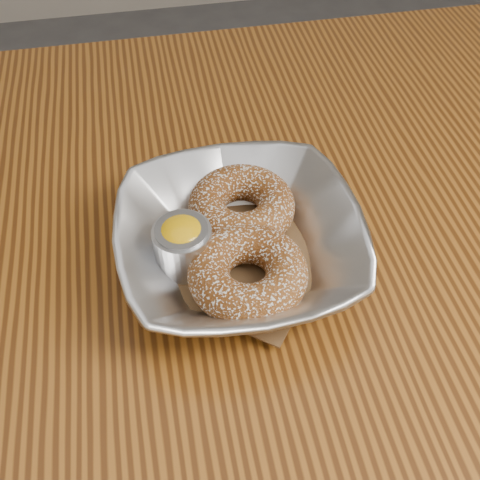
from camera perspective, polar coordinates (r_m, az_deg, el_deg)
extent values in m
cube|color=brown|center=(0.56, 6.28, -0.63)|extent=(1.20, 0.80, 0.04)
imported|color=silver|center=(0.50, 0.00, -0.24)|extent=(0.22, 0.22, 0.05)
cube|color=brown|center=(0.52, 0.00, -1.53)|extent=(0.20, 0.20, 0.00)
torus|color=brown|center=(0.53, 0.16, 3.47)|extent=(0.13, 0.13, 0.04)
torus|color=brown|center=(0.48, 0.79, -3.39)|extent=(0.13, 0.13, 0.04)
cylinder|color=silver|center=(0.50, -5.79, -0.75)|extent=(0.05, 0.05, 0.04)
cylinder|color=gray|center=(0.49, -5.83, -0.45)|extent=(0.05, 0.05, 0.04)
ellipsoid|color=#FAB507|center=(0.48, -5.94, 0.55)|extent=(0.04, 0.04, 0.03)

